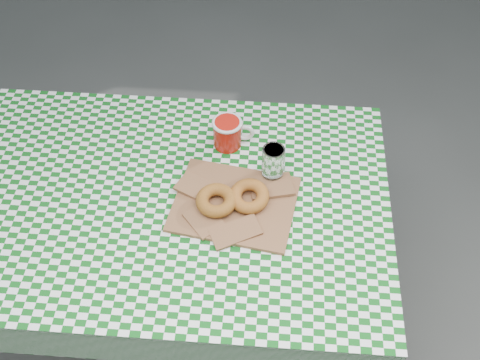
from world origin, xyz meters
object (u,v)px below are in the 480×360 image
Objects in this scene: paper_bag at (234,203)px; table at (178,270)px; drinking_glass at (273,163)px; coffee_mug at (227,133)px.

table is at bearing 177.22° from paper_bag.
paper_bag is (0.19, -0.01, 0.39)m from table.
table is 10.72× the size of drinking_glass.
paper_bag is 0.24m from coffee_mug.
coffee_mug is (-0.04, 0.23, 0.04)m from paper_bag.
drinking_glass is (0.14, -0.12, 0.01)m from coffee_mug.
coffee_mug is at bearing 99.88° from paper_bag.
coffee_mug is at bearing 56.18° from table.
paper_bag is at bearing -2.85° from table.
coffee_mug reaches higher than table.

